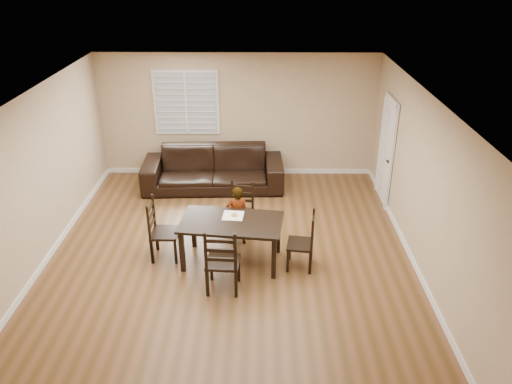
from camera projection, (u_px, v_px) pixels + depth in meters
ground at (230, 257)px, 8.28m from camera, size 7.00×7.00×0.00m
room at (230, 152)px, 7.65m from camera, size 6.04×7.04×2.72m
dining_table at (231, 226)px, 7.89m from camera, size 1.70×1.08×0.75m
chair_near at (242, 209)px, 8.90m from camera, size 0.50×0.47×0.96m
chair_far at (222, 266)px, 7.20m from camera, size 0.51×0.48×1.08m
chair_left at (157, 232)px, 8.11m from camera, size 0.44×0.47×1.05m
chair_right at (308, 243)px, 7.85m from camera, size 0.46×0.49×0.96m
child at (237, 215)px, 8.47m from camera, size 0.41×0.29×1.07m
napkin at (233, 216)px, 8.02m from camera, size 0.35×0.35×0.00m
donut at (234, 214)px, 8.00m from camera, size 0.10×0.10×0.04m
sofa at (213, 169)px, 10.55m from camera, size 2.97×1.26×0.86m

